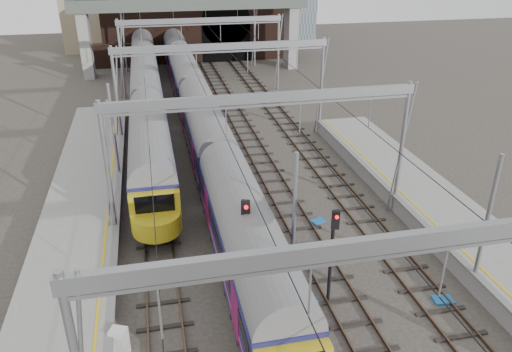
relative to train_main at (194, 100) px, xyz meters
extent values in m
plane|color=#38332D|center=(2.00, -25.73, -2.40)|extent=(160.00, 160.00, 0.00)
cube|color=gray|center=(-8.20, -23.23, -1.85)|extent=(4.20, 55.00, 1.10)
cube|color=slate|center=(-6.15, -23.23, -1.35)|extent=(0.35, 55.00, 0.12)
cube|color=gold|center=(-6.65, -23.23, -1.29)|extent=(0.12, 55.00, 0.01)
cube|color=slate|center=(10.15, -27.23, -1.35)|extent=(0.35, 47.00, 0.12)
cube|color=gold|center=(10.65, -27.23, -1.29)|extent=(0.12, 47.00, 0.01)
cube|color=#4C3828|center=(-4.72, -10.73, -2.31)|extent=(0.08, 80.00, 0.16)
cube|color=#4C3828|center=(-3.28, -10.73, -2.31)|extent=(0.08, 80.00, 0.16)
cube|color=black|center=(-4.00, -10.73, -2.39)|extent=(2.40, 80.00, 0.14)
cube|color=#4C3828|center=(-0.72, -10.73, -2.31)|extent=(0.08, 80.00, 0.16)
cube|color=#4C3828|center=(0.72, -10.73, -2.31)|extent=(0.08, 80.00, 0.16)
cube|color=black|center=(0.00, -10.73, -2.39)|extent=(2.40, 80.00, 0.14)
cube|color=#4C3828|center=(3.28, -10.73, -2.31)|extent=(0.08, 80.00, 0.16)
cube|color=#4C3828|center=(4.72, -10.73, -2.31)|extent=(0.08, 80.00, 0.16)
cube|color=black|center=(4.00, -10.73, -2.39)|extent=(2.40, 80.00, 0.14)
cube|color=#4C3828|center=(7.28, -10.73, -2.31)|extent=(0.08, 80.00, 0.16)
cube|color=#4C3828|center=(8.72, -10.73, -2.31)|extent=(0.08, 80.00, 0.16)
cube|color=black|center=(8.00, -10.73, -2.39)|extent=(2.40, 80.00, 0.14)
cube|color=gray|center=(2.00, -31.73, 5.20)|extent=(16.80, 0.28, 0.50)
cylinder|color=gray|center=(-6.20, -17.73, 1.60)|extent=(0.24, 0.24, 8.00)
cylinder|color=gray|center=(10.20, -17.73, 1.60)|extent=(0.24, 0.24, 8.00)
cube|color=gray|center=(2.00, -17.73, 5.20)|extent=(16.80, 0.28, 0.50)
cylinder|color=gray|center=(-6.20, -3.73, 1.60)|extent=(0.24, 0.24, 8.00)
cylinder|color=gray|center=(10.20, -3.73, 1.60)|extent=(0.24, 0.24, 8.00)
cube|color=gray|center=(2.00, -3.73, 5.20)|extent=(16.80, 0.28, 0.50)
cylinder|color=gray|center=(-6.20, 10.27, 1.60)|extent=(0.24, 0.24, 8.00)
cylinder|color=gray|center=(10.20, 10.27, 1.60)|extent=(0.24, 0.24, 8.00)
cube|color=gray|center=(2.00, 10.27, 5.20)|extent=(16.80, 0.28, 0.50)
cylinder|color=gray|center=(-6.20, 22.27, 1.60)|extent=(0.24, 0.24, 8.00)
cylinder|color=gray|center=(10.20, 22.27, 1.60)|extent=(0.24, 0.24, 8.00)
cube|color=gray|center=(2.00, 22.27, 5.20)|extent=(16.80, 0.28, 0.50)
cube|color=black|center=(-4.00, -10.73, 3.10)|extent=(0.03, 80.00, 0.03)
cube|color=black|center=(0.00, -10.73, 3.10)|extent=(0.03, 80.00, 0.03)
cube|color=black|center=(4.00, -10.73, 3.10)|extent=(0.03, 80.00, 0.03)
cube|color=black|center=(8.00, -10.73, 3.10)|extent=(0.03, 80.00, 0.03)
cube|color=#321D16|center=(4.00, 26.27, 2.10)|extent=(26.00, 2.00, 9.00)
cube|color=black|center=(7.00, 25.25, 0.20)|extent=(6.50, 0.10, 5.20)
cylinder|color=black|center=(7.00, 25.25, 2.80)|extent=(6.50, 0.10, 6.50)
cube|color=#321D16|center=(-8.00, 25.27, -0.90)|extent=(6.00, 1.50, 3.00)
cube|color=gray|center=(-10.50, 20.27, 1.70)|extent=(1.20, 2.50, 8.20)
cube|color=gray|center=(14.50, 20.27, 1.70)|extent=(1.20, 2.50, 8.20)
cube|color=#4D564F|center=(2.00, 20.27, 5.80)|extent=(28.00, 3.00, 1.40)
cube|color=black|center=(0.00, 0.08, -2.05)|extent=(2.06, 61.09, 0.70)
cube|color=#151447|center=(0.00, 0.08, -0.23)|extent=(2.62, 61.09, 2.34)
cylinder|color=slate|center=(0.00, 0.08, 0.94)|extent=(2.57, 60.59, 2.57)
cube|color=black|center=(0.00, 0.08, 0.14)|extent=(2.64, 59.89, 0.70)
cube|color=#D6436C|center=(0.00, 0.08, -0.89)|extent=(2.64, 60.09, 0.11)
cube|color=black|center=(-4.00, 4.90, -2.05)|extent=(2.11, 46.89, 0.70)
cube|color=#151447|center=(-4.00, 4.90, -0.20)|extent=(2.69, 46.89, 2.40)
cylinder|color=slate|center=(-4.00, 4.90, 1.00)|extent=(2.63, 46.39, 2.63)
cube|color=black|center=(-4.00, 4.90, 0.18)|extent=(2.71, 45.69, 0.72)
cube|color=#D6436C|center=(-4.00, 4.90, -0.88)|extent=(2.71, 45.89, 0.12)
cube|color=gold|center=(-4.00, -18.70, -0.30)|extent=(2.63, 0.60, 2.20)
cube|color=black|center=(-4.00, -18.87, 0.28)|extent=(2.02, 0.08, 0.96)
cylinder|color=black|center=(-0.26, -23.93, 0.12)|extent=(0.17, 0.17, 5.04)
cube|color=black|center=(-0.26, -24.11, 2.32)|extent=(0.41, 0.29, 0.95)
sphere|color=red|center=(-0.26, -24.23, 2.53)|extent=(0.19, 0.19, 0.19)
cylinder|color=black|center=(3.41, -24.83, -0.10)|extent=(0.15, 0.15, 4.62)
cube|color=black|center=(3.41, -25.01, 1.92)|extent=(0.37, 0.26, 0.87)
sphere|color=red|center=(3.41, -25.13, 2.12)|extent=(0.17, 0.17, 0.17)
cube|color=silver|center=(-5.80, -26.25, -1.77)|extent=(0.79, 0.73, 1.26)
cube|color=#175FAE|center=(2.36, -24.80, -2.35)|extent=(1.06, 0.83, 0.11)
cube|color=#175FAE|center=(5.23, -18.09, -2.36)|extent=(0.94, 0.78, 0.09)
cube|color=#175FAE|center=(8.52, -26.07, -2.35)|extent=(0.96, 0.73, 0.11)
camera|label=1|loc=(-3.75, -41.99, 12.55)|focal=35.00mm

